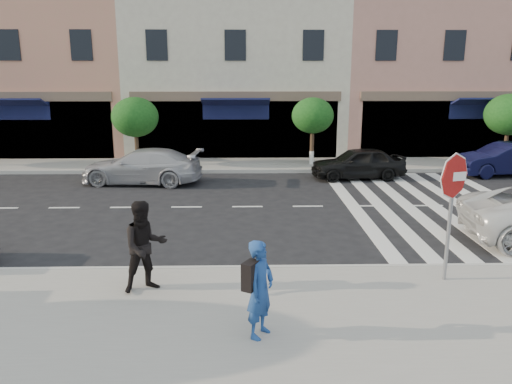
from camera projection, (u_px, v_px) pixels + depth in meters
name	position (u px, v px, depth m)	size (l,w,h in m)	color
ground	(248.00, 249.00, 12.55)	(120.00, 120.00, 0.00)	black
sidewalk_near	(250.00, 319.00, 8.89)	(60.00, 4.50, 0.15)	gray
sidewalk_far	(247.00, 165.00, 23.21)	(60.00, 3.00, 0.15)	gray
building_west_mid	(44.00, 20.00, 27.14)	(10.00, 9.00, 14.00)	tan
building_centre	(237.00, 49.00, 27.72)	(11.00, 9.00, 11.00)	beige
building_east_mid	(452.00, 31.00, 27.74)	(13.00, 9.00, 13.00)	tan
street_tree_wb	(135.00, 117.00, 22.37)	(2.10, 2.10, 3.06)	#473323
street_tree_c	(313.00, 116.00, 22.53)	(1.90, 1.90, 3.04)	#473323
street_tree_ea	(509.00, 115.00, 22.72)	(2.20, 2.20, 3.19)	#473323
stop_sign	(453.00, 189.00, 9.92)	(0.92, 0.26, 2.67)	gray
photographer	(260.00, 289.00, 8.02)	(0.60, 0.39, 1.64)	navy
walker	(145.00, 246.00, 9.69)	(0.88, 0.69, 1.82)	black
car_far_left	(142.00, 166.00, 19.67)	(1.92, 4.71, 1.37)	#A9A8AE
car_far_mid	(358.00, 163.00, 20.53)	(1.54, 3.82, 1.30)	black
car_far_right	(504.00, 159.00, 21.14)	(1.45, 4.17, 1.37)	black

